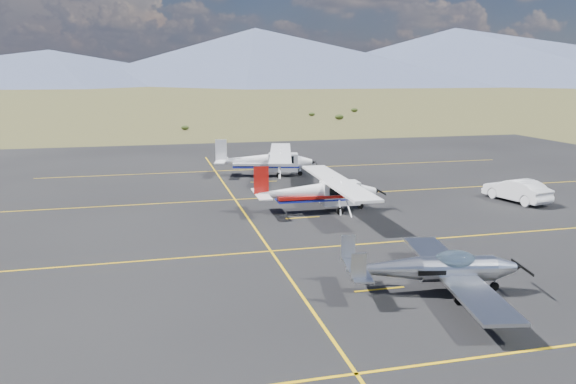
{
  "coord_description": "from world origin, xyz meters",
  "views": [
    {
      "loc": [
        -11.1,
        -21.96,
        7.98
      ],
      "look_at": [
        -3.92,
        7.17,
        1.6
      ],
      "focal_mm": 35.0,
      "sensor_mm": 36.0,
      "label": 1
    }
  ],
  "objects_px": {
    "aircraft_low_wing": "(437,269)",
    "aircraft_plain": "(266,160)",
    "sedan": "(517,190)",
    "aircraft_cessna": "(319,191)"
  },
  "relations": [
    {
      "from": "aircraft_low_wing",
      "to": "sedan",
      "type": "relative_size",
      "value": 2.04
    },
    {
      "from": "aircraft_cessna",
      "to": "sedan",
      "type": "distance_m",
      "value": 12.94
    },
    {
      "from": "aircraft_plain",
      "to": "sedan",
      "type": "bearing_deg",
      "value": -29.47
    },
    {
      "from": "aircraft_low_wing",
      "to": "sedan",
      "type": "bearing_deg",
      "value": 55.66
    },
    {
      "from": "aircraft_low_wing",
      "to": "aircraft_plain",
      "type": "height_order",
      "value": "aircraft_plain"
    },
    {
      "from": "aircraft_low_wing",
      "to": "sedan",
      "type": "height_order",
      "value": "aircraft_low_wing"
    },
    {
      "from": "aircraft_low_wing",
      "to": "aircraft_cessna",
      "type": "distance_m",
      "value": 12.98
    },
    {
      "from": "aircraft_low_wing",
      "to": "aircraft_cessna",
      "type": "xyz_separation_m",
      "value": [
        -0.61,
        12.96,
        0.31
      ]
    },
    {
      "from": "aircraft_low_wing",
      "to": "sedan",
      "type": "distance_m",
      "value": 17.54
    },
    {
      "from": "aircraft_plain",
      "to": "sedan",
      "type": "height_order",
      "value": "aircraft_plain"
    }
  ]
}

